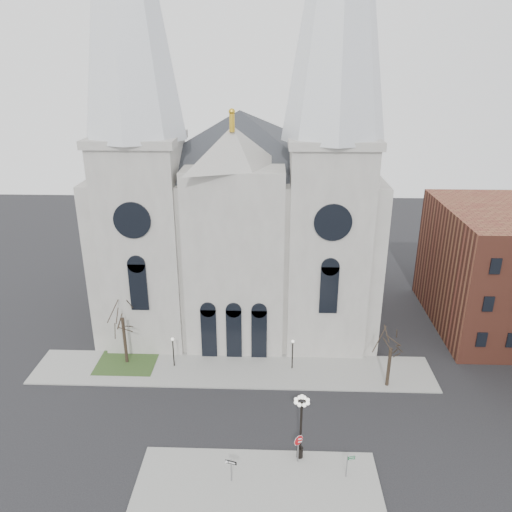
{
  "coord_description": "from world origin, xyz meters",
  "views": [
    {
      "loc": [
        3.87,
        -31.39,
        29.15
      ],
      "look_at": [
        2.47,
        8.0,
        13.65
      ],
      "focal_mm": 35.0,
      "sensor_mm": 36.0,
      "label": 1
    }
  ],
  "objects_px": {
    "globe_lamp": "(301,419)",
    "one_way_sign": "(231,466)",
    "stop_sign": "(298,443)",
    "street_name_sign": "(348,464)"
  },
  "relations": [
    {
      "from": "globe_lamp",
      "to": "one_way_sign",
      "type": "height_order",
      "value": "globe_lamp"
    },
    {
      "from": "stop_sign",
      "to": "street_name_sign",
      "type": "relative_size",
      "value": 1.29
    },
    {
      "from": "stop_sign",
      "to": "globe_lamp",
      "type": "height_order",
      "value": "globe_lamp"
    },
    {
      "from": "globe_lamp",
      "to": "street_name_sign",
      "type": "distance_m",
      "value": 4.65
    },
    {
      "from": "one_way_sign",
      "to": "street_name_sign",
      "type": "relative_size",
      "value": 1.03
    },
    {
      "from": "one_way_sign",
      "to": "street_name_sign",
      "type": "bearing_deg",
      "value": 19.84
    },
    {
      "from": "one_way_sign",
      "to": "street_name_sign",
      "type": "distance_m",
      "value": 8.64
    },
    {
      "from": "street_name_sign",
      "to": "stop_sign",
      "type": "bearing_deg",
      "value": 145.63
    },
    {
      "from": "street_name_sign",
      "to": "globe_lamp",
      "type": "bearing_deg",
      "value": 138.14
    },
    {
      "from": "globe_lamp",
      "to": "one_way_sign",
      "type": "relative_size",
      "value": 2.91
    }
  ]
}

